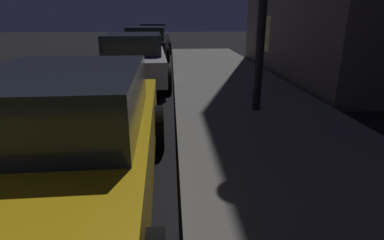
# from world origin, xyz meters

# --- Properties ---
(car_yellow_cab) EXTENTS (2.06, 4.62, 1.43)m
(car_yellow_cab) POSITION_xyz_m (2.85, 3.44, 0.70)
(car_yellow_cab) COLOR gold
(car_yellow_cab) RESTS_ON ground
(car_silver) EXTENTS (2.18, 4.12, 1.43)m
(car_silver) POSITION_xyz_m (2.85, 9.60, 0.72)
(car_silver) COLOR #B7B7BF
(car_silver) RESTS_ON ground
(car_black) EXTENTS (2.22, 4.57, 1.43)m
(car_black) POSITION_xyz_m (2.85, 15.40, 0.72)
(car_black) COLOR black
(car_black) RESTS_ON ground
(car_blue) EXTENTS (1.96, 4.23, 1.43)m
(car_blue) POSITION_xyz_m (2.85, 21.00, 0.71)
(car_blue) COLOR navy
(car_blue) RESTS_ON ground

